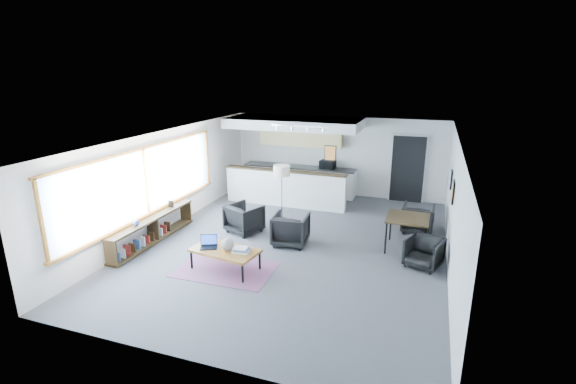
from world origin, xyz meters
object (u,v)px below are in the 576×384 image
(armchair_left, at_px, (244,217))
(dining_table, at_px, (408,220))
(book_stack, at_px, (241,250))
(microwave, at_px, (328,164))
(dining_chair_far, at_px, (418,219))
(floor_lamp, at_px, (282,173))
(dining_chair_near, at_px, (424,253))
(ceramic_pot, at_px, (228,244))
(armchair_right, at_px, (291,228))
(coffee_table, at_px, (225,251))
(laptop, at_px, (209,243))

(armchair_left, relative_size, dining_table, 0.84)
(book_stack, relative_size, microwave, 0.72)
(armchair_left, bearing_deg, book_stack, 135.42)
(book_stack, xyz_separation_m, dining_chair_far, (3.36, 3.56, -0.17))
(floor_lamp, height_order, dining_table, floor_lamp)
(floor_lamp, xyz_separation_m, dining_chair_near, (3.86, -1.73, -1.06))
(ceramic_pot, bearing_deg, armchair_right, 65.49)
(coffee_table, bearing_deg, ceramic_pot, -7.27)
(dining_chair_far, relative_size, microwave, 1.38)
(dining_chair_near, bearing_deg, floor_lamp, 175.54)
(coffee_table, relative_size, floor_lamp, 0.96)
(dining_table, bearing_deg, armchair_right, -167.26)
(armchair_left, xyz_separation_m, dining_table, (4.05, 0.26, 0.32))
(dining_table, bearing_deg, book_stack, -143.78)
(dining_chair_far, bearing_deg, microwave, -35.03)
(book_stack, xyz_separation_m, floor_lamp, (-0.28, 3.24, 0.86))
(armchair_right, bearing_deg, dining_table, -171.72)
(ceramic_pot, relative_size, dining_chair_near, 0.44)
(ceramic_pot, bearing_deg, dining_chair_far, 44.41)
(dining_chair_near, relative_size, microwave, 1.23)
(armchair_right, height_order, dining_chair_near, armchair_right)
(book_stack, relative_size, floor_lamp, 0.23)
(coffee_table, relative_size, microwave, 3.04)
(coffee_table, xyz_separation_m, dining_chair_near, (3.95, 1.52, -0.12))
(armchair_right, bearing_deg, microwave, -92.58)
(coffee_table, bearing_deg, dining_chair_far, 52.33)
(laptop, xyz_separation_m, dining_table, (3.92, 2.31, 0.20))
(armchair_right, xyz_separation_m, dining_chair_far, (2.86, 1.84, -0.08))
(floor_lamp, bearing_deg, dining_chair_near, -24.11)
(ceramic_pot, bearing_deg, dining_table, 34.10)
(microwave, bearing_deg, ceramic_pot, -89.46)
(coffee_table, height_order, book_stack, book_stack)
(ceramic_pot, distance_m, book_stack, 0.31)
(coffee_table, distance_m, armchair_left, 2.13)
(laptop, height_order, dining_table, dining_table)
(ceramic_pot, relative_size, armchair_right, 0.32)
(coffee_table, xyz_separation_m, armchair_left, (-0.52, 2.06, -0.02))
(book_stack, bearing_deg, dining_chair_near, 22.89)
(coffee_table, distance_m, ceramic_pot, 0.19)
(armchair_right, bearing_deg, ceramic_pot, 61.02)
(floor_lamp, bearing_deg, laptop, -98.44)
(book_stack, bearing_deg, armchair_right, 73.88)
(microwave, bearing_deg, book_stack, -86.60)
(microwave, bearing_deg, dining_chair_near, -46.71)
(armchair_left, bearing_deg, laptop, 115.59)
(armchair_left, height_order, dining_table, armchair_left)
(armchair_right, bearing_deg, dining_chair_far, -151.70)
(armchair_right, relative_size, microwave, 1.69)
(coffee_table, height_order, dining_chair_near, dining_chair_near)
(ceramic_pot, xyz_separation_m, book_stack, (0.30, 0.03, -0.09))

